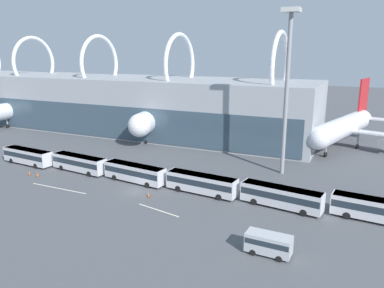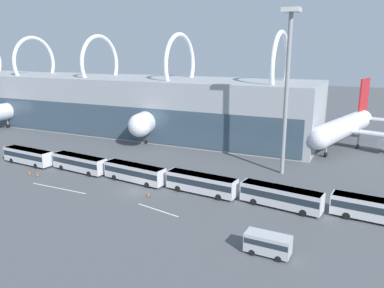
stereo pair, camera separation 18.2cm
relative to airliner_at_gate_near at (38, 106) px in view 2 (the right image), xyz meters
name	(u,v)px [view 2 (the right image)]	position (x,y,z in m)	size (l,w,h in m)	color
ground_plane	(136,191)	(64.20, -40.37, -4.97)	(440.00, 440.00, 0.00)	#515459
terminal_building	(69,99)	(12.21, 0.93, 2.93)	(150.42, 25.51, 27.04)	#9EA3A8
airliner_at_gate_near	(38,106)	(0.00, 0.00, 0.00)	(41.92, 39.33, 13.94)	silver
airliner_at_gate_far	(159,115)	(46.06, -1.61, 0.42)	(32.80, 34.13, 15.18)	white
airliner_parked_remote	(345,127)	(92.66, 5.02, 0.03)	(32.29, 34.59, 15.54)	silver
shuttle_bus_0	(28,155)	(36.13, -36.81, -3.12)	(12.00, 3.44, 3.13)	silver
shuttle_bus_1	(79,162)	(48.83, -36.16, -3.12)	(12.04, 3.70, 3.13)	silver
shuttle_bus_2	(134,172)	(61.53, -36.61, -3.12)	(12.05, 3.86, 3.13)	silver
shuttle_bus_3	(201,183)	(74.23, -36.68, -3.12)	(12.01, 3.53, 3.13)	silver
shuttle_bus_4	(281,196)	(86.93, -36.93, -3.12)	(12.07, 4.05, 3.13)	silver
shuttle_bus_5	(378,209)	(99.64, -36.18, -3.12)	(12.02, 3.59, 3.13)	silver
service_van_foreground	(268,243)	(88.47, -50.54, -3.55)	(5.13, 2.31, 2.42)	#B2B7BC
floodlight_mast	(288,73)	(83.69, -20.78, 13.55)	(2.99, 2.99, 29.34)	gray
lane_stripe_1	(158,210)	(71.23, -45.29, -4.97)	(7.61, 0.25, 0.01)	silver
lane_stripe_2	(59,188)	(51.78, -44.66, -4.97)	(11.57, 0.25, 0.01)	silver
lane_stripe_3	(59,165)	(42.24, -34.78, -4.97)	(8.72, 0.25, 0.01)	silver
traffic_cone_0	(37,175)	(43.86, -41.72, -4.58)	(0.45, 0.45, 0.80)	black
traffic_cone_1	(148,195)	(67.33, -41.55, -4.59)	(0.47, 0.47, 0.77)	black
traffic_cone_2	(29,173)	(41.74, -41.62, -4.57)	(0.47, 0.47, 0.82)	black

